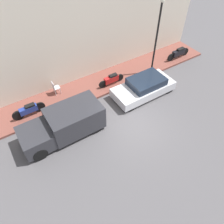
{
  "coord_description": "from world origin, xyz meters",
  "views": [
    {
      "loc": [
        -6.24,
        5.46,
        9.76
      ],
      "look_at": [
        1.08,
        0.79,
        0.6
      ],
      "focal_mm": 35.0,
      "sensor_mm": 36.0,
      "label": 1
    }
  ],
  "objects_px": {
    "motorcycle_red": "(112,79)",
    "delivery_van": "(63,124)",
    "parked_car": "(144,87)",
    "motorcycle_blue": "(29,110)",
    "streetlamp": "(157,32)",
    "cafe_chair": "(55,87)",
    "motorcycle_black": "(179,53)"
  },
  "relations": [
    {
      "from": "parked_car",
      "to": "streetlamp",
      "type": "distance_m",
      "value": 3.54
    },
    {
      "from": "motorcycle_blue",
      "to": "cafe_chair",
      "type": "xyz_separation_m",
      "value": [
        0.98,
        -2.06,
        0.1
      ]
    },
    {
      "from": "motorcycle_blue",
      "to": "cafe_chair",
      "type": "bearing_deg",
      "value": -64.62
    },
    {
      "from": "motorcycle_red",
      "to": "delivery_van",
      "type": "bearing_deg",
      "value": 116.22
    },
    {
      "from": "motorcycle_black",
      "to": "streetlamp",
      "type": "bearing_deg",
      "value": 96.76
    },
    {
      "from": "parked_car",
      "to": "motorcycle_red",
      "type": "height_order",
      "value": "parked_car"
    },
    {
      "from": "parked_car",
      "to": "delivery_van",
      "type": "relative_size",
      "value": 0.92
    },
    {
      "from": "delivery_van",
      "to": "motorcycle_blue",
      "type": "bearing_deg",
      "value": 27.33
    },
    {
      "from": "cafe_chair",
      "to": "motorcycle_red",
      "type": "bearing_deg",
      "value": -107.48
    },
    {
      "from": "motorcycle_blue",
      "to": "streetlamp",
      "type": "height_order",
      "value": "streetlamp"
    },
    {
      "from": "delivery_van",
      "to": "motorcycle_blue",
      "type": "xyz_separation_m",
      "value": [
        2.34,
        1.21,
        -0.27
      ]
    },
    {
      "from": "motorcycle_black",
      "to": "motorcycle_blue",
      "type": "distance_m",
      "value": 11.81
    },
    {
      "from": "motorcycle_red",
      "to": "cafe_chair",
      "type": "xyz_separation_m",
      "value": [
        1.13,
        3.59,
        0.13
      ]
    },
    {
      "from": "parked_car",
      "to": "streetlamp",
      "type": "bearing_deg",
      "value": -52.07
    },
    {
      "from": "parked_car",
      "to": "cafe_chair",
      "type": "distance_m",
      "value": 5.75
    },
    {
      "from": "delivery_van",
      "to": "motorcycle_red",
      "type": "xyz_separation_m",
      "value": [
        2.19,
        -4.44,
        -0.3
      ]
    },
    {
      "from": "parked_car",
      "to": "motorcycle_blue",
      "type": "xyz_separation_m",
      "value": [
        2.03,
        6.96,
        -0.03
      ]
    },
    {
      "from": "motorcycle_red",
      "to": "motorcycle_black",
      "type": "height_order",
      "value": "motorcycle_black"
    },
    {
      "from": "delivery_van",
      "to": "streetlamp",
      "type": "bearing_deg",
      "value": -76.95
    },
    {
      "from": "delivery_van",
      "to": "motorcycle_red",
      "type": "bearing_deg",
      "value": -63.78
    },
    {
      "from": "delivery_van",
      "to": "streetlamp",
      "type": "xyz_separation_m",
      "value": [
        1.77,
        -7.62,
        2.38
      ]
    },
    {
      "from": "motorcycle_blue",
      "to": "streetlamp",
      "type": "distance_m",
      "value": 9.23
    },
    {
      "from": "motorcycle_black",
      "to": "streetlamp",
      "type": "xyz_separation_m",
      "value": [
        -0.35,
        2.98,
        2.65
      ]
    },
    {
      "from": "parked_car",
      "to": "motorcycle_red",
      "type": "distance_m",
      "value": 2.29
    },
    {
      "from": "motorcycle_black",
      "to": "cafe_chair",
      "type": "distance_m",
      "value": 9.82
    },
    {
      "from": "cafe_chair",
      "to": "streetlamp",
      "type": "bearing_deg",
      "value": -102.94
    },
    {
      "from": "motorcycle_blue",
      "to": "delivery_van",
      "type": "bearing_deg",
      "value": -152.67
    },
    {
      "from": "motorcycle_blue",
      "to": "motorcycle_red",
      "type": "bearing_deg",
      "value": -91.53
    },
    {
      "from": "delivery_van",
      "to": "cafe_chair",
      "type": "relative_size",
      "value": 4.77
    },
    {
      "from": "delivery_van",
      "to": "motorcycle_black",
      "type": "relative_size",
      "value": 2.07
    },
    {
      "from": "parked_car",
      "to": "cafe_chair",
      "type": "height_order",
      "value": "parked_car"
    },
    {
      "from": "delivery_van",
      "to": "streetlamp",
      "type": "distance_m",
      "value": 8.17
    }
  ]
}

